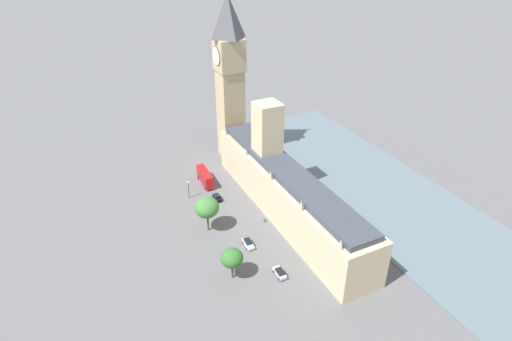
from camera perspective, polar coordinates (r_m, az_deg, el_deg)
ground_plane at (r=125.57m, az=3.35°, el=-6.08°), size 142.04×142.04×0.00m
river_thames at (r=143.43m, az=15.72°, el=-2.17°), size 39.03×127.84×0.25m
parliament_building at (r=122.81m, az=3.95°, el=-2.39°), size 12.42×72.04×30.36m
clock_tower at (r=146.59m, az=-3.58°, el=12.43°), size 8.94×8.94×57.32m
double_decker_bus_far_end at (r=139.94m, az=-6.91°, el=-0.82°), size 2.97×10.59×4.75m
car_black_by_river_gate at (r=132.25m, az=-5.26°, el=-3.62°), size 1.94×4.11×1.74m
car_white_midblock at (r=114.04m, az=-1.07°, el=-9.79°), size 2.17×4.74×1.74m
car_silver_kerbside at (r=105.93m, az=3.22°, el=-13.62°), size 2.03×4.46×1.74m
pedestrian_leading at (r=122.47m, az=1.14°, el=-6.68°), size 0.66×0.63×1.57m
plane_tree_corner at (r=116.19m, az=-6.65°, el=-4.99°), size 6.74×6.74×10.51m
plane_tree_near_tower at (r=102.00m, az=-3.27°, el=-11.73°), size 5.45×5.45×8.42m
street_lamp_trailing at (r=132.40m, az=-9.13°, el=-2.14°), size 0.56×0.56×6.03m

